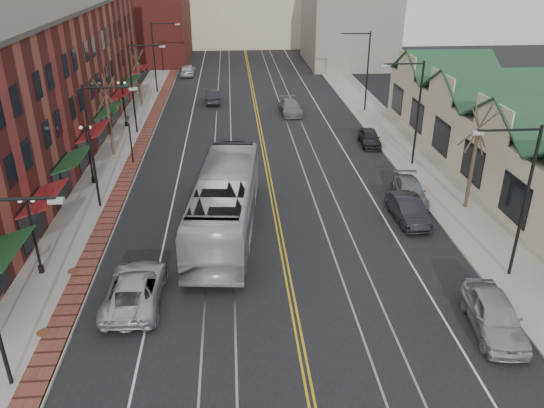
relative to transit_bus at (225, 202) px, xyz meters
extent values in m
plane|color=black|center=(3.18, -12.15, -1.90)|extent=(160.00, 160.00, 0.00)
cube|color=gray|center=(-8.82, 7.85, -1.82)|extent=(4.00, 120.00, 0.15)
cube|color=gray|center=(15.18, 7.85, -1.82)|extent=(4.00, 120.00, 0.15)
cube|color=maroon|center=(-15.82, 14.85, 3.60)|extent=(10.00, 50.00, 11.00)
cube|color=beige|center=(21.18, 7.85, 0.40)|extent=(8.00, 36.00, 4.60)
cube|color=maroon|center=(-12.82, 57.85, 5.10)|extent=(14.00, 18.00, 14.00)
cube|color=beige|center=(3.18, 72.85, 2.60)|extent=(22.00, 14.00, 9.00)
cube|color=slate|center=(18.18, 52.85, 3.60)|extent=(12.00, 16.00, 11.00)
cylinder|color=black|center=(-6.82, -12.15, 6.05)|extent=(3.00, 0.12, 0.12)
cube|color=#999999|center=(-5.32, -12.15, 5.95)|extent=(0.50, 0.25, 0.15)
cylinder|color=black|center=(-8.32, 3.85, 2.25)|extent=(0.16, 0.16, 8.00)
cylinder|color=black|center=(-6.82, 3.85, 6.05)|extent=(3.00, 0.12, 0.12)
cube|color=#999999|center=(-5.32, 3.85, 5.95)|extent=(0.50, 0.25, 0.15)
cylinder|color=black|center=(-8.32, 19.85, 2.25)|extent=(0.16, 0.16, 8.00)
cylinder|color=black|center=(-6.82, 19.85, 6.05)|extent=(3.00, 0.12, 0.12)
cube|color=#999999|center=(-5.32, 19.85, 5.95)|extent=(0.50, 0.25, 0.15)
cylinder|color=black|center=(-8.32, 35.85, 2.25)|extent=(0.16, 0.16, 8.00)
cylinder|color=black|center=(-6.82, 35.85, 6.05)|extent=(3.00, 0.12, 0.12)
cube|color=#999999|center=(-5.32, 35.85, 5.95)|extent=(0.50, 0.25, 0.15)
cylinder|color=black|center=(14.68, -6.15, 2.25)|extent=(0.16, 0.16, 8.00)
cylinder|color=black|center=(13.18, -6.15, 6.05)|extent=(3.00, 0.12, 0.12)
cube|color=#999999|center=(11.68, -6.15, 5.95)|extent=(0.50, 0.25, 0.15)
cylinder|color=black|center=(14.68, 9.85, 2.25)|extent=(0.16, 0.16, 8.00)
cylinder|color=black|center=(13.18, 9.85, 6.05)|extent=(3.00, 0.12, 0.12)
cube|color=#999999|center=(11.68, 9.85, 5.95)|extent=(0.50, 0.25, 0.15)
cylinder|color=black|center=(14.68, 25.85, 2.25)|extent=(0.16, 0.16, 8.00)
cylinder|color=black|center=(13.18, 25.85, 6.05)|extent=(3.00, 0.12, 0.12)
cube|color=#999999|center=(11.68, 25.85, 5.95)|extent=(0.50, 0.25, 0.15)
cylinder|color=black|center=(-9.62, -4.15, -1.55)|extent=(0.28, 0.28, 0.40)
cylinder|color=black|center=(-9.62, -4.15, 0.25)|extent=(0.14, 0.14, 4.00)
cube|color=black|center=(-9.62, -4.15, 2.25)|extent=(0.60, 0.06, 0.06)
sphere|color=white|center=(-9.92, -4.15, 2.40)|extent=(0.24, 0.24, 0.24)
sphere|color=white|center=(-9.32, -4.15, 2.40)|extent=(0.24, 0.24, 0.24)
cylinder|color=black|center=(-9.62, 7.85, -1.55)|extent=(0.28, 0.28, 0.40)
cylinder|color=black|center=(-9.62, 7.85, 0.25)|extent=(0.14, 0.14, 4.00)
cube|color=black|center=(-9.62, 7.85, 2.25)|extent=(0.60, 0.06, 0.06)
sphere|color=white|center=(-9.92, 7.85, 2.40)|extent=(0.24, 0.24, 0.24)
sphere|color=white|center=(-9.32, 7.85, 2.40)|extent=(0.24, 0.24, 0.24)
cylinder|color=black|center=(-9.62, 21.85, -1.55)|extent=(0.28, 0.28, 0.40)
cylinder|color=black|center=(-9.62, 21.85, 0.25)|extent=(0.14, 0.14, 4.00)
cube|color=black|center=(-9.62, 21.85, 2.25)|extent=(0.60, 0.06, 0.06)
sphere|color=white|center=(-9.92, 21.85, 2.40)|extent=(0.24, 0.24, 0.24)
sphere|color=white|center=(-9.32, 21.85, 2.40)|extent=(0.24, 0.24, 0.24)
cylinder|color=#382B21|center=(-9.32, 13.85, 0.70)|extent=(0.24, 0.24, 4.90)
cylinder|color=#382B21|center=(-9.32, 13.85, 3.25)|extent=(0.58, 1.37, 2.90)
cylinder|color=#382B21|center=(-9.32, 13.85, 3.25)|extent=(1.60, 0.66, 2.78)
cylinder|color=#382B21|center=(-9.32, 13.85, 3.25)|extent=(0.53, 1.23, 2.96)
cylinder|color=#382B21|center=(-9.32, 13.85, 3.25)|extent=(1.69, 1.03, 2.64)
cylinder|color=#382B21|center=(-9.32, 13.85, 3.25)|extent=(1.78, 1.29, 2.48)
cylinder|color=#382B21|center=(-9.32, 29.85, 0.53)|extent=(0.24, 0.24, 4.55)
cylinder|color=#382B21|center=(-9.32, 29.85, 2.90)|extent=(0.55, 1.28, 2.69)
cylinder|color=#382B21|center=(-9.32, 29.85, 2.90)|extent=(1.49, 0.62, 2.58)
cylinder|color=#382B21|center=(-9.32, 29.85, 2.90)|extent=(0.50, 1.15, 2.75)
cylinder|color=#382B21|center=(-9.32, 29.85, 2.90)|extent=(1.57, 0.97, 2.45)
cylinder|color=#382B21|center=(-9.32, 29.85, 2.90)|extent=(1.66, 1.20, 2.30)
cylinder|color=#382B21|center=(15.68, 1.85, 0.88)|extent=(0.24, 0.24, 5.25)
cylinder|color=#382B21|center=(15.68, 1.85, 3.60)|extent=(0.61, 1.46, 3.10)
cylinder|color=#382B21|center=(15.68, 1.85, 3.60)|extent=(1.70, 0.70, 2.97)
cylinder|color=#382B21|center=(15.68, 1.85, 3.60)|extent=(0.56, 1.31, 3.17)
cylinder|color=#382B21|center=(15.68, 1.85, 3.60)|extent=(1.80, 1.10, 2.82)
cylinder|color=#382B21|center=(15.68, 1.85, 3.60)|extent=(1.90, 1.37, 2.65)
cylinder|color=#592D19|center=(-8.02, -9.15, -1.74)|extent=(0.60, 0.60, 0.02)
cylinder|color=#592D19|center=(-8.02, -4.15, -1.74)|extent=(0.60, 0.60, 0.02)
cylinder|color=black|center=(-7.42, 11.85, -0.15)|extent=(0.12, 0.12, 3.20)
imported|color=black|center=(-7.42, 11.85, 1.60)|extent=(0.18, 0.15, 0.90)
imported|color=#BCBDBE|center=(0.00, 0.00, 0.00)|extent=(4.59, 13.88, 3.80)
imported|color=#B2B4B9|center=(-4.32, -6.94, -1.12)|extent=(2.68, 5.62, 1.55)
imported|color=#9A9DA0|center=(11.81, -10.32, -1.07)|extent=(2.53, 5.05, 1.65)
imported|color=black|center=(11.33, 0.50, -1.15)|extent=(1.76, 4.62, 1.51)
imported|color=slate|center=(12.37, 3.36, -1.21)|extent=(2.48, 4.93, 1.37)
imported|color=black|center=(12.48, 14.91, -1.21)|extent=(1.94, 4.16, 1.38)
imported|color=black|center=(-1.48, 30.57, -1.16)|extent=(1.71, 4.53, 1.48)
imported|color=slate|center=(6.66, 25.43, -1.18)|extent=(2.27, 5.06, 1.44)
imported|color=#B6B7BD|center=(-5.26, 45.41, -1.11)|extent=(1.97, 4.68, 1.58)
camera|label=1|loc=(0.57, -28.48, 13.34)|focal=35.00mm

